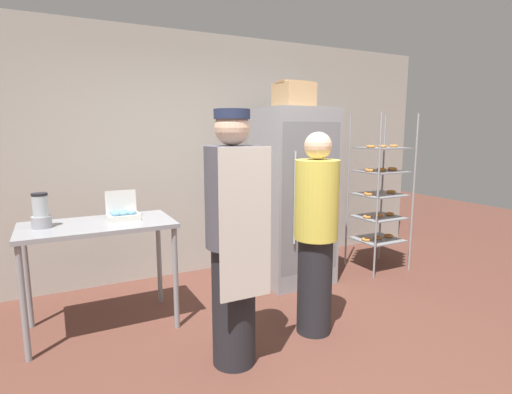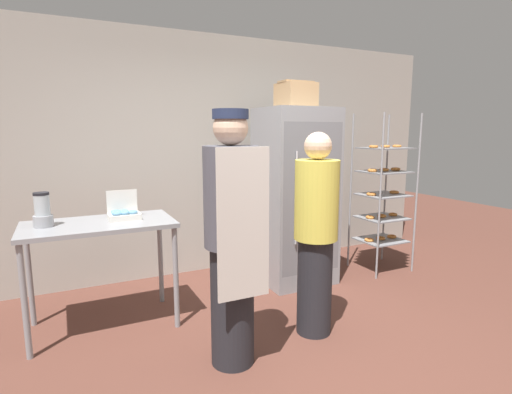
# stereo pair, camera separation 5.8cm
# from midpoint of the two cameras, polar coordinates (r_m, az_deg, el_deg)

# --- Properties ---
(ground_plane) EXTENTS (14.00, 14.00, 0.00)m
(ground_plane) POSITION_cam_midpoint_polar(r_m,az_deg,el_deg) (3.07, 7.32, -22.83)
(ground_plane) COLOR brown
(back_wall) EXTENTS (6.40, 0.12, 2.70)m
(back_wall) POSITION_cam_midpoint_polar(r_m,az_deg,el_deg) (4.68, -8.51, 5.86)
(back_wall) COLOR #ADA89E
(back_wall) RESTS_ON ground_plane
(refrigerator) EXTENTS (0.75, 0.70, 1.87)m
(refrigerator) POSITION_cam_midpoint_polar(r_m,az_deg,el_deg) (4.32, 5.00, 0.09)
(refrigerator) COLOR gray
(refrigerator) RESTS_ON ground_plane
(baking_rack) EXTENTS (0.57, 0.51, 1.83)m
(baking_rack) POSITION_cam_midpoint_polar(r_m,az_deg,el_deg) (4.90, 16.96, 0.40)
(baking_rack) COLOR #93969B
(baking_rack) RESTS_ON ground_plane
(prep_counter) EXTENTS (1.17, 0.64, 0.90)m
(prep_counter) POSITION_cam_midpoint_polar(r_m,az_deg,el_deg) (3.50, -22.02, -5.18)
(prep_counter) COLOR gray
(prep_counter) RESTS_ON ground_plane
(donut_box) EXTENTS (0.26, 0.19, 0.24)m
(donut_box) POSITION_cam_midpoint_polar(r_m,az_deg,el_deg) (3.53, -18.95, -2.35)
(donut_box) COLOR silver
(donut_box) RESTS_ON prep_counter
(blender_pitcher) EXTENTS (0.14, 0.14, 0.27)m
(blender_pitcher) POSITION_cam_midpoint_polar(r_m,az_deg,el_deg) (3.48, -28.81, -1.95)
(blender_pitcher) COLOR #99999E
(blender_pitcher) RESTS_ON prep_counter
(cardboard_storage_box) EXTENTS (0.35, 0.35, 0.27)m
(cardboard_storage_box) POSITION_cam_midpoint_polar(r_m,az_deg,el_deg) (4.31, 5.02, 14.30)
(cardboard_storage_box) COLOR tan
(cardboard_storage_box) RESTS_ON refrigerator
(person_baker) EXTENTS (0.38, 0.39, 1.77)m
(person_baker) POSITION_cam_midpoint_polar(r_m,az_deg,el_deg) (2.73, -3.86, -5.72)
(person_baker) COLOR #232328
(person_baker) RESTS_ON ground_plane
(person_customer) EXTENTS (0.35, 0.35, 1.63)m
(person_customer) POSITION_cam_midpoint_polar(r_m,az_deg,el_deg) (3.21, 8.03, -5.17)
(person_customer) COLOR #232328
(person_customer) RESTS_ON ground_plane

